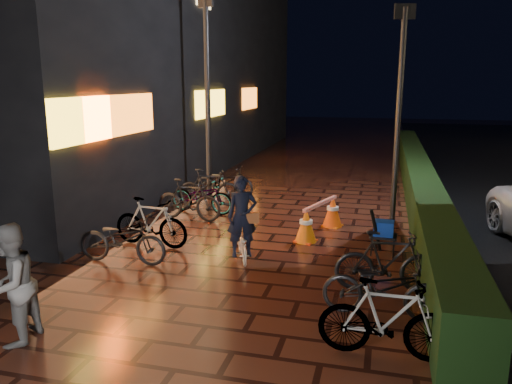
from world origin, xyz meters
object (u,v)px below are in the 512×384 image
(bystander_person, at_px, (11,285))
(cyclist, at_px, (242,229))
(cart_assembly, at_px, (383,230))
(traffic_barrier, at_px, (320,218))

(bystander_person, xyz_separation_m, cyclist, (2.02, 3.68, -0.19))
(cyclist, bearing_deg, bystander_person, -118.78)
(cart_assembly, bearing_deg, cyclist, -159.07)
(traffic_barrier, relative_size, cart_assembly, 1.84)
(cyclist, bearing_deg, traffic_barrier, 59.54)
(bystander_person, height_order, cart_assembly, bystander_person)
(bystander_person, bearing_deg, cyclist, 147.81)
(bystander_person, distance_m, cyclist, 4.20)
(bystander_person, relative_size, traffic_barrier, 0.89)
(cyclist, relative_size, traffic_barrier, 0.92)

